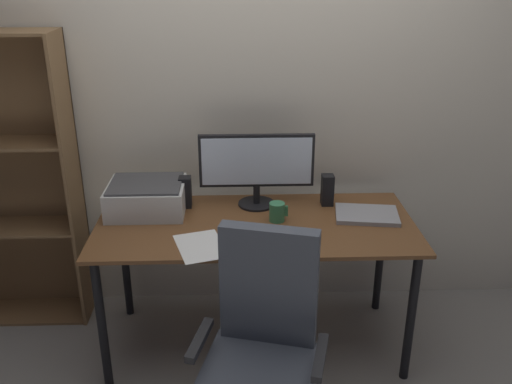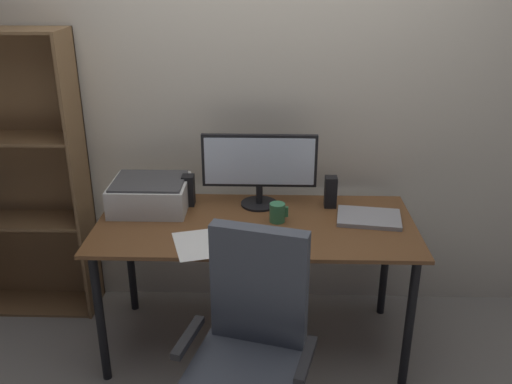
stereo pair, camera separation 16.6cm
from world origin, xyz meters
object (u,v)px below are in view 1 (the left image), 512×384
object	(u,v)px
monitor	(257,165)
speaker_right	(327,190)
mouse	(295,240)
bookshelf	(5,185)
desk	(255,237)
office_chair	(261,364)
laptop	(367,215)
coffee_mug	(277,212)
speaker_left	(185,192)
keyboard	(251,241)
printer	(147,197)

from	to	relation	value
monitor	speaker_right	distance (m)	0.41
mouse	bookshelf	bearing A→B (deg)	145.20
desk	office_chair	xyz separation A→B (m)	(-0.00, -0.73, -0.20)
bookshelf	laptop	bearing A→B (deg)	-9.17
laptop	speaker_right	world-z (taller)	speaker_right
speaker_right	laptop	bearing A→B (deg)	-41.60
desk	office_chair	bearing A→B (deg)	-90.15
office_chair	bookshelf	bearing A→B (deg)	156.07
speaker_right	desk	bearing A→B (deg)	-151.32
coffee_mug	speaker_left	distance (m)	0.52
speaker_left	bookshelf	size ratio (longest dim) A/B	0.10
monitor	mouse	size ratio (longest dim) A/B	6.35
keyboard	office_chair	bearing A→B (deg)	-84.72
keyboard	bookshelf	bearing A→B (deg)	158.98
coffee_mug	bookshelf	bearing A→B (deg)	166.85
speaker_left	office_chair	size ratio (longest dim) A/B	0.17
desk	office_chair	world-z (taller)	office_chair
speaker_right	bookshelf	size ratio (longest dim) A/B	0.10
mouse	coffee_mug	size ratio (longest dim) A/B	0.98
keyboard	printer	world-z (taller)	printer
printer	laptop	bearing A→B (deg)	-5.65
mouse	speaker_left	distance (m)	0.71
keyboard	office_chair	distance (m)	0.59
keyboard	mouse	distance (m)	0.20
monitor	coffee_mug	world-z (taller)	monitor
coffee_mug	bookshelf	world-z (taller)	bookshelf
laptop	speaker_left	bearing A→B (deg)	178.27
bookshelf	speaker_right	bearing A→B (deg)	-4.92
mouse	office_chair	bearing A→B (deg)	-123.28
bookshelf	desk	bearing A→B (deg)	-15.03
desk	office_chair	size ratio (longest dim) A/B	1.60
office_chair	monitor	bearing A→B (deg)	103.76
monitor	printer	size ratio (longest dim) A/B	1.52
laptop	speaker_right	bearing A→B (deg)	146.45
keyboard	laptop	bearing A→B (deg)	26.46
monitor	speaker_right	size ratio (longest dim) A/B	3.59
speaker_right	printer	size ratio (longest dim) A/B	0.43
monitor	speaker_right	xyz separation A→B (m)	(0.38, -0.01, -0.15)
speaker_right	monitor	bearing A→B (deg)	178.82
monitor	mouse	xyz separation A→B (m)	(0.16, -0.45, -0.22)
office_chair	bookshelf	xyz separation A→B (m)	(-1.38, 1.10, 0.36)
laptop	desk	bearing A→B (deg)	-166.68
mouse	laptop	xyz separation A→B (m)	(0.40, 0.28, -0.01)
mouse	speaker_right	bearing A→B (deg)	49.60
bookshelf	coffee_mug	bearing A→B (deg)	-13.15
speaker_right	office_chair	size ratio (longest dim) A/B	0.17
printer	office_chair	bearing A→B (deg)	-57.85
coffee_mug	monitor	bearing A→B (deg)	115.53
monitor	laptop	bearing A→B (deg)	-16.83
speaker_right	printer	distance (m)	0.97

